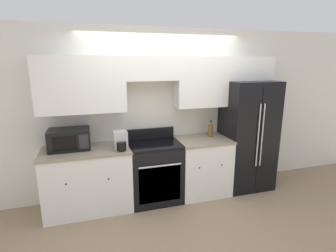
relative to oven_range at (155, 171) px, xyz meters
The scene contains 9 objects.
ground_plane 0.59m from the oven_range, 55.60° to the right, with size 12.00×12.00×0.00m, color #937A5B.
wall_back 1.10m from the oven_range, 50.80° to the left, with size 8.00×0.39×2.60m.
lower_cabinets_left 0.98m from the oven_range, behind, with size 1.21×0.64×0.91m.
lower_cabinets_right 0.79m from the oven_range, ahead, with size 0.83×0.64×0.91m.
oven_range is the anchor object (origin of this frame).
refrigerator 1.65m from the oven_range, ahead, with size 0.80×0.78×1.80m.
microwave 1.32m from the oven_range, behind, with size 0.55×0.36×0.29m.
bottle 1.11m from the oven_range, ahead, with size 0.07×0.07×0.27m.
coffee_maker 0.77m from the oven_range, 166.57° to the right, with size 0.19×0.26×0.25m.
Camera 1 is at (-1.09, -3.31, 2.08)m, focal length 28.00 mm.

